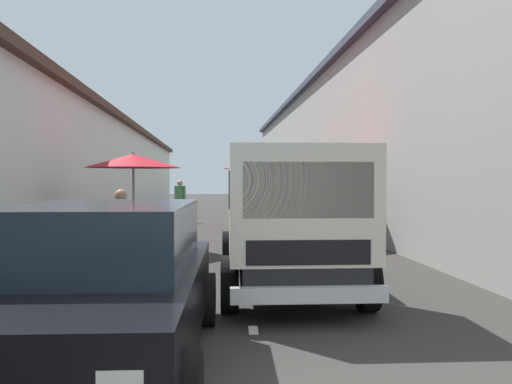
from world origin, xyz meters
name	(u,v)px	position (x,y,z in m)	size (l,w,h in m)	color
ground	(221,232)	(13.50, 0.00, 0.00)	(90.00, 90.00, 0.00)	#33302D
building_left_whitewash	(8,167)	(15.75, 7.39, 2.11)	(49.80, 7.50, 4.20)	silver
building_right_concrete	(419,145)	(15.75, -7.39, 2.98)	(49.80, 7.50, 5.94)	gray
fruit_stall_far_left	(131,180)	(9.22, 2.14, 1.67)	(2.20, 2.20, 2.35)	#9E9EA3
fruit_stall_mid_lane	(298,172)	(10.59, -1.97, 1.88)	(2.75, 2.75, 2.40)	#9E9EA3
fruit_stall_far_right	(262,173)	(14.94, -1.44, 1.91)	(2.76, 2.76, 2.47)	#9E9EA3
hatchback_car	(102,285)	(1.78, 1.23, 0.74)	(3.97, 2.04, 1.45)	black
delivery_truck	(292,225)	(4.23, -0.85, 1.04)	(4.96, 2.06, 2.08)	black
vendor_by_crates	(180,198)	(17.63, 1.56, 0.97)	(0.53, 0.46, 1.66)	#665B4C
vendor_in_shade	(121,228)	(5.88, 1.78, 0.86)	(0.40, 0.53, 1.51)	navy
parked_scooter	(328,235)	(8.36, -2.30, 0.45)	(1.69, 0.46, 1.14)	black
plastic_stool	(283,224)	(12.74, -1.88, 0.33)	(0.30, 0.30, 0.43)	#1E8C3F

